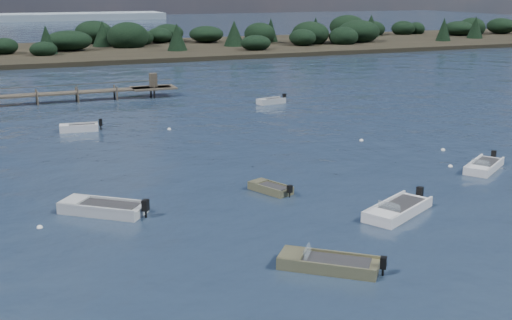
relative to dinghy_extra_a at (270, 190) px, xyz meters
name	(u,v)px	position (x,y,z in m)	size (l,w,h in m)	color
ground	(102,84)	(-2.35, 49.92, -0.14)	(400.00, 400.00, 0.00)	#172436
dinghy_extra_a	(270,190)	(0.00, 0.00, 0.00)	(2.26, 3.20, 0.98)	#6B6947
tender_far_white	(79,129)	(-8.83, 22.31, 0.04)	(3.77, 1.70, 1.27)	silver
dinghy_mid_white_a	(398,211)	(5.03, -6.47, 0.03)	(5.26, 3.99, 1.25)	silver
dinghy_mid_grey	(103,210)	(-10.37, 0.01, 0.04)	(4.92, 4.43, 1.33)	#ACB2B3
tender_far_grey_b	(271,102)	(12.41, 28.42, 0.03)	(3.58, 1.82, 1.20)	#ACB2B3
dinghy_mid_white_b	(484,167)	(15.86, -1.09, 0.02)	(4.53, 3.76, 1.17)	silver
dinghy_near_olive	(328,265)	(-2.08, -11.38, 0.02)	(4.53, 4.12, 1.18)	#6B6947
buoy_b	(381,225)	(3.21, -7.60, -0.14)	(0.32, 0.32, 0.32)	white
buoy_c	(40,228)	(-13.88, -1.07, -0.14)	(0.32, 0.32, 0.32)	white
buoy_d	(450,167)	(14.17, 0.39, -0.14)	(0.32, 0.32, 0.32)	white
buoy_e	(169,129)	(-1.26, 19.95, -0.14)	(0.32, 0.32, 0.32)	white
buoy_extra_a	(361,141)	(12.46, 9.67, -0.14)	(0.32, 0.32, 0.32)	white
buoy_extra_b	(443,150)	(16.72, 4.47, -0.14)	(0.32, 0.32, 0.32)	white
far_headland	(195,40)	(22.65, 89.92, 1.83)	(190.00, 40.00, 5.80)	black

